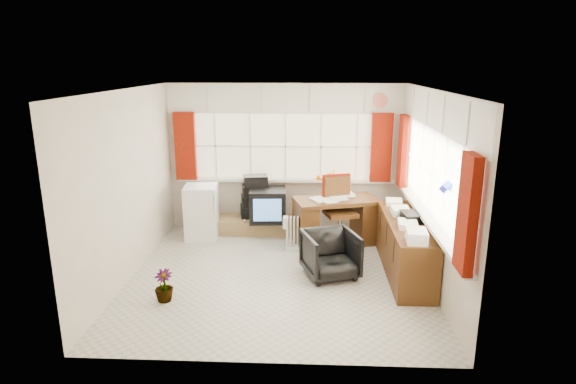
# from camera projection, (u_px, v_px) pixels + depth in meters

# --- Properties ---
(ground) EXTENTS (4.00, 4.00, 0.00)m
(ground) POSITION_uv_depth(u_px,v_px,m) (278.00, 275.00, 6.61)
(ground) COLOR beige
(ground) RESTS_ON ground
(room_walls) EXTENTS (4.00, 4.00, 4.00)m
(room_walls) POSITION_uv_depth(u_px,v_px,m) (278.00, 169.00, 6.22)
(room_walls) COLOR beige
(room_walls) RESTS_ON ground
(window_back) EXTENTS (3.70, 0.12, 3.60)m
(window_back) POSITION_uv_depth(u_px,v_px,m) (286.00, 176.00, 8.24)
(window_back) COLOR beige
(window_back) RESTS_ON room_walls
(window_right) EXTENTS (0.12, 3.70, 3.60)m
(window_right) POSITION_uv_depth(u_px,v_px,m) (426.00, 212.00, 6.28)
(window_right) COLOR beige
(window_right) RESTS_ON room_walls
(curtains) EXTENTS (3.83, 3.83, 1.15)m
(curtains) POSITION_uv_depth(u_px,v_px,m) (345.00, 159.00, 7.08)
(curtains) COLOR #931808
(curtains) RESTS_ON room_walls
(overhead_cabinets) EXTENTS (3.98, 3.98, 0.48)m
(overhead_cabinets) POSITION_uv_depth(u_px,v_px,m) (350.00, 104.00, 6.93)
(overhead_cabinets) COLOR silver
(overhead_cabinets) RESTS_ON room_walls
(desk) EXTENTS (1.41, 0.96, 0.78)m
(desk) POSITION_uv_depth(u_px,v_px,m) (336.00, 219.00, 7.68)
(desk) COLOR #5A3815
(desk) RESTS_ON ground
(desk_lamp) EXTENTS (0.16, 0.14, 0.42)m
(desk_lamp) POSITION_uv_depth(u_px,v_px,m) (334.00, 178.00, 7.73)
(desk_lamp) COLOR #FFA60A
(desk_lamp) RESTS_ON desk
(task_chair) EXTENTS (0.59, 0.61, 1.12)m
(task_chair) POSITION_uv_depth(u_px,v_px,m) (338.00, 208.00, 7.62)
(task_chair) COLOR black
(task_chair) RESTS_ON ground
(office_chair) EXTENTS (0.87, 0.88, 0.63)m
(office_chair) POSITION_uv_depth(u_px,v_px,m) (331.00, 255.00, 6.51)
(office_chair) COLOR black
(office_chair) RESTS_ON ground
(radiator) EXTENTS (0.36, 0.15, 0.54)m
(radiator) POSITION_uv_depth(u_px,v_px,m) (298.00, 237.00, 7.44)
(radiator) COLOR white
(radiator) RESTS_ON ground
(credenza) EXTENTS (0.50, 2.00, 0.85)m
(credenza) POSITION_uv_depth(u_px,v_px,m) (404.00, 245.00, 6.63)
(credenza) COLOR #5A3815
(credenza) RESTS_ON ground
(file_tray) EXTENTS (0.31, 0.38, 0.11)m
(file_tray) POSITION_uv_depth(u_px,v_px,m) (412.00, 217.00, 6.51)
(file_tray) COLOR black
(file_tray) RESTS_ON credenza
(tv_bench) EXTENTS (1.40, 0.50, 0.25)m
(tv_bench) POSITION_uv_depth(u_px,v_px,m) (253.00, 225.00, 8.26)
(tv_bench) COLOR #A28151
(tv_bench) RESTS_ON ground
(crt_tv) EXTENTS (0.63, 0.60, 0.54)m
(crt_tv) POSITION_uv_depth(u_px,v_px,m) (268.00, 205.00, 8.03)
(crt_tv) COLOR black
(crt_tv) RESTS_ON tv_bench
(hifi_stack) EXTENTS (0.59, 0.43, 0.72)m
(hifi_stack) POSITION_uv_depth(u_px,v_px,m) (256.00, 198.00, 8.25)
(hifi_stack) COLOR black
(hifi_stack) RESTS_ON tv_bench
(mini_fridge) EXTENTS (0.57, 0.57, 0.89)m
(mini_fridge) POSITION_uv_depth(u_px,v_px,m) (202.00, 212.00, 7.92)
(mini_fridge) COLOR white
(mini_fridge) RESTS_ON ground
(spray_bottle_a) EXTENTS (0.14, 0.14, 0.28)m
(spray_bottle_a) POSITION_uv_depth(u_px,v_px,m) (245.00, 228.00, 8.08)
(spray_bottle_a) COLOR white
(spray_bottle_a) RESTS_ON ground
(spray_bottle_b) EXTENTS (0.11, 0.11, 0.18)m
(spray_bottle_b) POSITION_uv_depth(u_px,v_px,m) (305.00, 254.00, 7.12)
(spray_bottle_b) COLOR #8ACDC4
(spray_bottle_b) RESTS_ON ground
(flower_vase) EXTENTS (0.27, 0.27, 0.40)m
(flower_vase) POSITION_uv_depth(u_px,v_px,m) (164.00, 286.00, 5.85)
(flower_vase) COLOR black
(flower_vase) RESTS_ON ground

